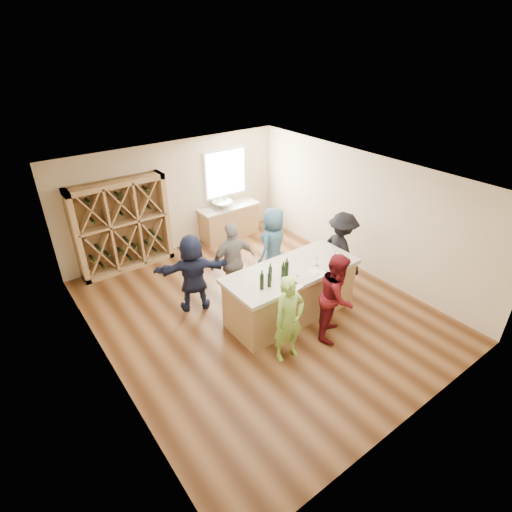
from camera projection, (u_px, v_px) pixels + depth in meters
floor at (258, 311)px, 8.35m from camera, size 6.00×7.00×0.10m
ceiling at (258, 177)px, 6.93m from camera, size 6.00×7.00×0.10m
wall_back at (174, 197)px, 10.12m from camera, size 6.00×0.10×2.80m
wall_front at (422, 356)px, 5.16m from camera, size 6.00×0.10×2.80m
wall_left at (98, 308)px, 6.06m from camera, size 0.10×7.00×2.80m
wall_right at (363, 213)px, 9.22m from camera, size 0.10×7.00×2.80m
window_frame at (225, 173)px, 10.67m from camera, size 1.30×0.06×1.30m
window_pane at (226, 173)px, 10.65m from camera, size 1.18×0.01×1.18m
wine_rack at (123, 226)px, 9.29m from camera, size 2.20×0.45×2.20m
back_counter_base at (229, 222)px, 11.08m from camera, size 1.60×0.58×0.86m
back_counter_top at (229, 207)px, 10.85m from camera, size 1.70×0.62×0.06m
sink at (222, 204)px, 10.69m from camera, size 0.54×0.54×0.19m
faucet at (219, 200)px, 10.79m from camera, size 0.02×0.02×0.30m
tasting_counter_base at (291, 294)px, 7.94m from camera, size 2.60×1.00×1.00m
tasting_counter_top at (292, 271)px, 7.68m from camera, size 2.72×1.12×0.08m
wine_bottle_a at (262, 282)px, 6.99m from camera, size 0.09×0.09×0.30m
wine_bottle_b at (269, 280)px, 7.06m from camera, size 0.08×0.08×0.28m
wine_bottle_c at (270, 274)px, 7.22m from camera, size 0.09×0.09×0.29m
wine_bottle_d at (283, 273)px, 7.23m from camera, size 0.09×0.09×0.31m
wine_bottle_e at (287, 270)px, 7.31m from camera, size 0.10×0.10×0.33m
wine_glass_a at (297, 280)px, 7.17m from camera, size 0.08×0.08×0.16m
wine_glass_b at (318, 270)px, 7.44m from camera, size 0.08×0.08×0.18m
wine_glass_c at (336, 262)px, 7.69m from camera, size 0.09×0.09×0.19m
wine_glass_d at (317, 262)px, 7.72m from camera, size 0.07×0.07×0.17m
wine_glass_e at (335, 255)px, 7.96m from camera, size 0.07×0.07×0.17m
tasting_menu_a at (292, 285)px, 7.16m from camera, size 0.29×0.37×0.00m
tasting_menu_b at (318, 272)px, 7.54m from camera, size 0.25×0.34×0.00m
tasting_menu_c at (338, 264)px, 7.80m from camera, size 0.26×0.31×0.00m
person_near_left at (289, 319)px, 6.75m from camera, size 0.63×0.48×1.62m
person_near_right at (337, 296)px, 7.25m from camera, size 0.95×0.84×1.71m
person_server at (341, 251)px, 8.71m from camera, size 0.71×1.21×1.76m
person_far_mid at (233, 262)px, 8.32m from camera, size 1.07×0.63×1.74m
person_far_right at (273, 245)px, 8.96m from camera, size 0.99×0.80×1.74m
person_far_left at (193, 273)px, 7.99m from camera, size 1.64×1.11×1.67m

